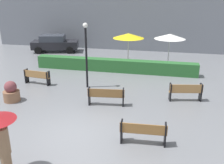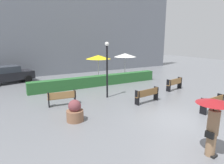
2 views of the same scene
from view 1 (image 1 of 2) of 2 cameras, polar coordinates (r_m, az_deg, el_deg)
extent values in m
plane|color=slate|center=(10.49, -8.06, -11.20)|extent=(60.00, 60.00, 0.00)
cube|color=#9E7242|center=(16.05, -16.54, 1.11)|extent=(1.69, 0.43, 0.04)
cube|color=#9E7242|center=(15.87, -16.91, 1.71)|extent=(1.67, 0.22, 0.41)
cube|color=black|center=(16.49, -18.80, 1.32)|extent=(0.10, 0.35, 0.87)
cube|color=black|center=(15.62, -14.23, 0.78)|extent=(0.10, 0.35, 0.87)
cube|color=#9E7242|center=(13.57, 16.28, -2.16)|extent=(1.70, 0.57, 0.04)
cube|color=#9E7242|center=(13.35, 16.53, -1.46)|extent=(1.66, 0.36, 0.43)
cube|color=black|center=(13.37, 13.05, -2.24)|extent=(0.13, 0.36, 0.93)
cube|color=black|center=(13.78, 19.44, -2.22)|extent=(0.13, 0.36, 0.93)
cube|color=olive|center=(9.57, 7.08, -11.15)|extent=(1.74, 0.37, 0.04)
cube|color=olive|center=(9.33, 7.10, -10.51)|extent=(1.72, 0.14, 0.39)
cube|color=black|center=(9.61, 2.20, -11.09)|extent=(0.08, 0.37, 0.88)
cube|color=black|center=(9.60, 11.96, -11.61)|extent=(0.08, 0.37, 0.88)
cube|color=brown|center=(12.53, -1.31, -3.22)|extent=(1.83, 0.47, 0.04)
cube|color=brown|center=(12.31, -1.40, -2.52)|extent=(1.81, 0.26, 0.41)
cube|color=black|center=(12.64, -5.16, -3.19)|extent=(0.10, 0.35, 0.90)
cube|color=black|center=(12.46, 2.57, -3.47)|extent=(0.10, 0.35, 0.90)
cylinder|color=#8C6B4C|center=(8.73, -22.74, -16.73)|extent=(0.32, 0.32, 0.79)
cylinder|color=#8C6B4C|center=(8.29, -23.51, -12.11)|extent=(0.38, 0.38, 0.86)
sphere|color=tan|center=(8.03, -24.03, -8.86)|extent=(0.21, 0.21, 0.21)
cylinder|color=brown|center=(14.05, -21.76, -2.94)|extent=(0.83, 0.83, 0.54)
sphere|color=brown|center=(13.88, -22.02, -1.04)|extent=(0.62, 0.62, 0.62)
cylinder|color=black|center=(14.54, -5.81, 5.32)|extent=(0.12, 0.12, 3.51)
sphere|color=white|center=(14.19, -6.08, 12.66)|extent=(0.28, 0.28, 0.28)
cylinder|color=silver|center=(18.95, 3.68, 6.96)|extent=(0.06, 0.06, 2.32)
cone|color=yellow|center=(18.73, 3.76, 10.42)|extent=(2.28, 2.28, 0.35)
cylinder|color=silver|center=(18.77, 12.70, 6.48)|extent=(0.06, 0.06, 2.38)
cone|color=white|center=(18.54, 12.97, 10.05)|extent=(2.20, 2.20, 0.35)
cube|color=#28602D|center=(17.84, 0.56, 3.78)|extent=(11.42, 0.70, 0.87)
cube|color=black|center=(24.42, -12.72, 8.27)|extent=(4.50, 2.72, 0.70)
cube|color=#333842|center=(24.35, -13.30, 9.69)|extent=(2.53, 2.10, 0.55)
cylinder|color=black|center=(25.12, -9.08, 8.00)|extent=(0.67, 0.37, 0.64)
cylinder|color=black|center=(23.42, -9.57, 7.12)|extent=(0.67, 0.37, 0.64)
cylinder|color=black|center=(25.63, -15.48, 7.77)|extent=(0.67, 0.37, 0.64)
cylinder|color=black|center=(23.97, -16.40, 6.87)|extent=(0.67, 0.37, 0.64)
camera|label=2|loc=(10.71, -66.02, 0.21)|focal=31.27mm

